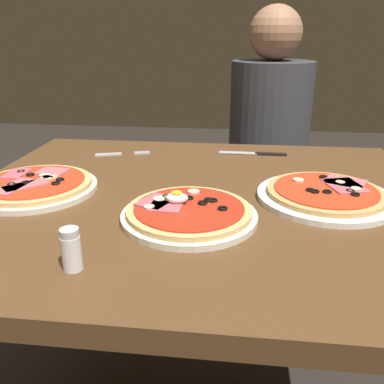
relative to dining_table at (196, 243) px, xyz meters
name	(u,v)px	position (x,y,z in m)	size (l,w,h in m)	color
dining_table	(196,243)	(0.00, 0.00, 0.00)	(1.05, 0.89, 0.75)	brown
pizza_foreground	(187,213)	(0.00, -0.13, 0.13)	(0.26, 0.26, 0.05)	silver
pizza_across_left	(34,186)	(-0.36, -0.02, 0.13)	(0.28, 0.28, 0.03)	silver
pizza_across_right	(325,194)	(0.28, 0.00, 0.13)	(0.29, 0.29, 0.03)	white
fork	(118,154)	(-0.26, 0.28, 0.12)	(0.15, 0.06, 0.00)	silver
knife	(257,154)	(0.14, 0.33, 0.12)	(0.20, 0.02, 0.01)	silver
salt_shaker	(71,250)	(-0.15, -0.33, 0.15)	(0.03, 0.03, 0.07)	white
diner_person	(266,166)	(0.21, 0.83, -0.07)	(0.32, 0.32, 1.18)	black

